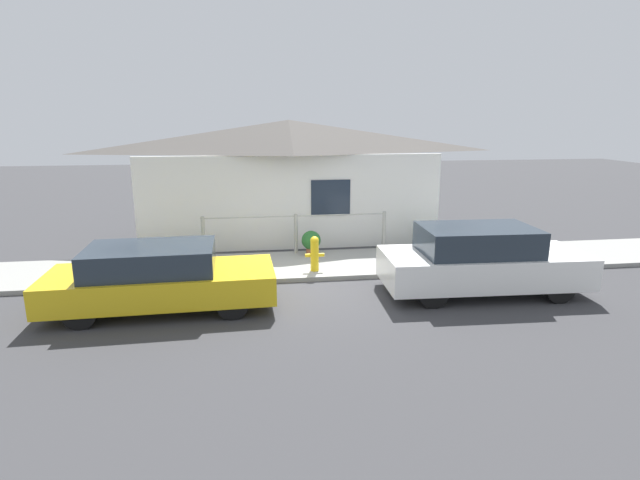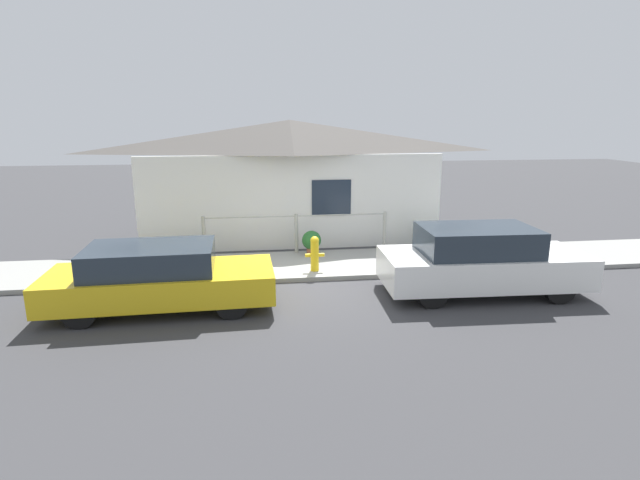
% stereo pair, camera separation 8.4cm
% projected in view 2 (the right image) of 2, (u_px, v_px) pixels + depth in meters
% --- Properties ---
extents(ground_plane, '(60.00, 60.00, 0.00)m').
position_uv_depth(ground_plane, '(305.00, 282.00, 11.29)').
color(ground_plane, '#38383A').
extents(sidewalk, '(24.00, 2.30, 0.11)m').
position_uv_depth(sidewalk, '(300.00, 265.00, 12.38)').
color(sidewalk, gray).
rests_on(sidewalk, ground_plane).
extents(house, '(8.84, 2.23, 3.56)m').
position_uv_depth(house, '(290.00, 145.00, 14.34)').
color(house, white).
rests_on(house, ground_plane).
extents(fence, '(4.90, 0.10, 1.05)m').
position_uv_depth(fence, '(296.00, 231.00, 13.19)').
color(fence, '#999993').
rests_on(fence, sidewalk).
extents(car_left, '(4.33, 1.81, 1.27)m').
position_uv_depth(car_left, '(159.00, 277.00, 9.60)').
color(car_left, gold).
rests_on(car_left, ground_plane).
extents(car_right, '(4.28, 1.86, 1.43)m').
position_uv_depth(car_right, '(481.00, 261.00, 10.45)').
color(car_right, white).
rests_on(car_right, ground_plane).
extents(fire_hydrant, '(0.46, 0.20, 0.83)m').
position_uv_depth(fire_hydrant, '(315.00, 253.00, 11.68)').
color(fire_hydrant, yellow).
rests_on(fire_hydrant, sidewalk).
extents(potted_plant_near_hydrant, '(0.50, 0.50, 0.65)m').
position_uv_depth(potted_plant_near_hydrant, '(312.00, 241.00, 13.00)').
color(potted_plant_near_hydrant, '#9E5638').
rests_on(potted_plant_near_hydrant, sidewalk).
extents(potted_plant_by_fence, '(0.36, 0.36, 0.49)m').
position_uv_depth(potted_plant_by_fence, '(197.00, 255.00, 12.14)').
color(potted_plant_by_fence, '#9E5638').
rests_on(potted_plant_by_fence, sidewalk).
extents(potted_plant_corner, '(0.56, 0.56, 0.63)m').
position_uv_depth(potted_plant_corner, '(430.00, 237.00, 13.60)').
color(potted_plant_corner, brown).
rests_on(potted_plant_corner, sidewalk).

